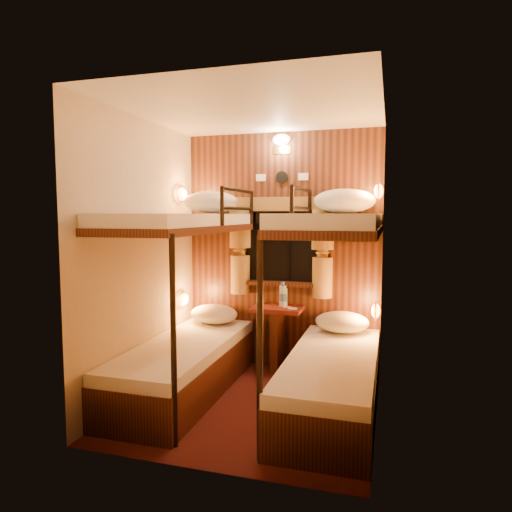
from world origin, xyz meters
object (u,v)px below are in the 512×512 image
(bunk_left, at_px, (185,330))
(bottle_right, at_px, (285,297))
(bottle_left, at_px, (283,296))
(bunk_right, at_px, (333,342))
(table, at_px, (277,330))

(bunk_left, relative_size, bottle_right, 8.80)
(bunk_left, relative_size, bottle_left, 7.54)
(bunk_left, distance_m, bottle_left, 1.09)
(bottle_left, bearing_deg, bottle_right, 57.19)
(bunk_right, height_order, bottle_left, bunk_right)
(bunk_right, xyz_separation_m, bottle_left, (-0.60, 0.81, 0.20))
(bunk_right, bearing_deg, bottle_left, 126.34)
(bottle_right, bearing_deg, bottle_left, -122.81)
(bunk_left, height_order, bunk_right, same)
(table, xyz_separation_m, bottle_right, (0.06, 0.05, 0.33))
(bunk_right, distance_m, bottle_left, 1.03)
(bottle_left, height_order, bottle_right, bottle_left)
(bottle_left, xyz_separation_m, bottle_right, (0.01, 0.02, -0.02))
(bottle_left, bearing_deg, bunk_right, -53.66)
(bunk_right, bearing_deg, bunk_left, 180.00)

